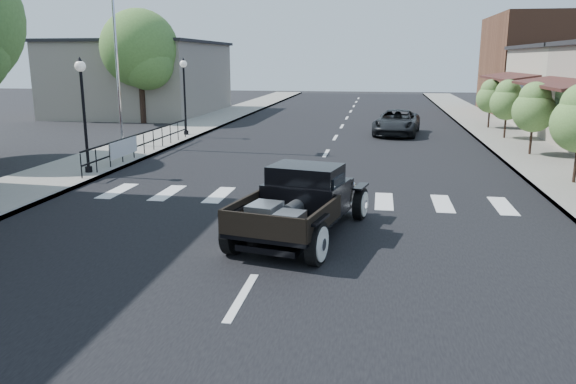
# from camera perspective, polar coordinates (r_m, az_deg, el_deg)

# --- Properties ---
(ground) EXTENTS (120.00, 120.00, 0.00)m
(ground) POSITION_cam_1_polar(r_m,az_deg,el_deg) (12.39, -1.39, -5.12)
(ground) COLOR black
(ground) RESTS_ON ground
(road) EXTENTS (14.00, 80.00, 0.02)m
(road) POSITION_cam_1_polar(r_m,az_deg,el_deg) (26.93, 4.49, 4.94)
(road) COLOR black
(road) RESTS_ON ground
(road_markings) EXTENTS (12.00, 60.00, 0.06)m
(road_markings) POSITION_cam_1_polar(r_m,az_deg,el_deg) (22.01, 3.39, 3.05)
(road_markings) COLOR silver
(road_markings) RESTS_ON ground
(sidewalk_left) EXTENTS (3.00, 80.00, 0.15)m
(sidewalk_left) POSITION_cam_1_polar(r_m,az_deg,el_deg) (28.88, -12.64, 5.36)
(sidewalk_left) COLOR gray
(sidewalk_left) RESTS_ON ground
(sidewalk_right) EXTENTS (3.00, 80.00, 0.15)m
(sidewalk_right) POSITION_cam_1_polar(r_m,az_deg,el_deg) (27.56, 22.44, 4.30)
(sidewalk_right) COLOR gray
(sidewalk_right) RESTS_ON ground
(low_building_left) EXTENTS (10.00, 12.00, 5.00)m
(low_building_left) POSITION_cam_1_polar(r_m,az_deg,el_deg) (43.14, -14.53, 11.03)
(low_building_left) COLOR gray
(low_building_left) RESTS_ON ground
(far_building_right) EXTENTS (11.00, 10.00, 7.00)m
(far_building_right) POSITION_cam_1_polar(r_m,az_deg,el_deg) (45.55, 26.79, 11.41)
(far_building_right) COLOR brown
(far_building_right) RESTS_ON ground
(railing) EXTENTS (0.08, 10.00, 1.00)m
(railing) POSITION_cam_1_polar(r_m,az_deg,el_deg) (23.77, -14.44, 5.00)
(railing) COLOR black
(railing) RESTS_ON sidewalk_left
(banner) EXTENTS (0.04, 2.20, 0.60)m
(banner) POSITION_cam_1_polar(r_m,az_deg,el_deg) (21.97, -16.28, 3.70)
(banner) COLOR silver
(banner) RESTS_ON sidewalk_left
(lamp_post_b) EXTENTS (0.36, 0.36, 3.85)m
(lamp_post_b) POSITION_cam_1_polar(r_m,az_deg,el_deg) (20.18, -19.99, 7.29)
(lamp_post_b) COLOR black
(lamp_post_b) RESTS_ON sidewalk_left
(lamp_post_c) EXTENTS (0.36, 0.36, 3.85)m
(lamp_post_c) POSITION_cam_1_polar(r_m,az_deg,el_deg) (29.29, -10.45, 9.50)
(lamp_post_c) COLOR black
(lamp_post_c) RESTS_ON sidewalk_left
(flagpole) EXTENTS (0.12, 0.12, 10.89)m
(flagpole) POSITION_cam_1_polar(r_m,az_deg,el_deg) (26.21, -17.26, 16.42)
(flagpole) COLOR silver
(flagpole) RESTS_ON sidewalk_left
(big_tree_far) EXTENTS (4.73, 4.73, 6.95)m
(big_tree_far) POSITION_cam_1_polar(r_m,az_deg,el_deg) (36.62, -14.76, 12.21)
(big_tree_far) COLOR #487331
(big_tree_far) RESTS_ON ground
(small_tree_c) EXTENTS (1.68, 1.68, 2.80)m
(small_tree_c) POSITION_cam_1_polar(r_m,az_deg,el_deg) (24.83, 23.61, 6.75)
(small_tree_c) COLOR #537C39
(small_tree_c) RESTS_ON sidewalk_right
(small_tree_d) EXTENTS (1.63, 1.63, 2.72)m
(small_tree_d) POSITION_cam_1_polar(r_m,az_deg,el_deg) (29.61, 21.31, 7.76)
(small_tree_d) COLOR #537C39
(small_tree_d) RESTS_ON sidewalk_right
(small_tree_e) EXTENTS (1.55, 1.55, 2.59)m
(small_tree_e) POSITION_cam_1_polar(r_m,az_deg,el_deg) (33.84, 19.83, 8.36)
(small_tree_e) COLOR #537C39
(small_tree_e) RESTS_ON sidewalk_right
(hotrod_pickup) EXTENTS (3.19, 5.11, 1.64)m
(hotrod_pickup) POSITION_cam_1_polar(r_m,az_deg,el_deg) (12.58, 1.46, -0.94)
(hotrod_pickup) COLOR black
(hotrod_pickup) RESTS_ON ground
(second_car) EXTENTS (2.74, 4.93, 1.30)m
(second_car) POSITION_cam_1_polar(r_m,az_deg,el_deg) (30.43, 11.00, 6.92)
(second_car) COLOR black
(second_car) RESTS_ON ground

